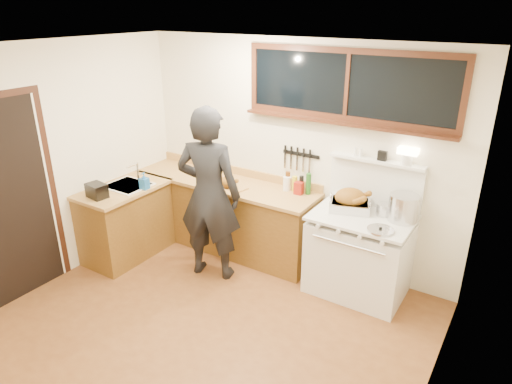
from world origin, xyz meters
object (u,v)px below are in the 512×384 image
Objects in this scene: roast_turkey at (350,201)px; man at (209,195)px; cutting_board at (227,184)px; vintage_stove at (359,252)px.

man is at bearing -155.16° from roast_turkey.
man reaches higher than roast_turkey.
man reaches higher than cutting_board.
cutting_board is (-0.07, 0.43, -0.03)m from man.
cutting_board is at bearing 98.75° from man.
roast_turkey reaches higher than cutting_board.
vintage_stove is at bearing 20.28° from man.
vintage_stove is at bearing -20.98° from roast_turkey.
vintage_stove is 3.24× the size of roast_turkey.
roast_turkey is (-0.17, 0.07, 0.53)m from vintage_stove.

